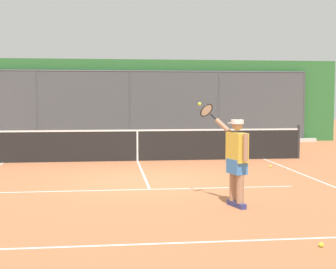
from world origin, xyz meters
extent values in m
plane|color=#B76B42|center=(0.00, 0.00, 0.00)|extent=(60.00, 60.00, 0.00)
cube|color=white|center=(0.00, 4.79, 0.00)|extent=(7.99, 0.05, 0.01)
cube|color=white|center=(0.00, 0.95, 0.00)|extent=(6.23, 0.05, 0.01)
cube|color=white|center=(-4.00, 0.52, 0.00)|extent=(0.05, 8.53, 0.01)
cube|color=white|center=(0.00, -1.40, 0.00)|extent=(0.05, 4.69, 0.01)
cylinder|color=#474C51|center=(-7.68, -9.59, 1.54)|extent=(0.07, 0.07, 3.09)
cylinder|color=#474C51|center=(-3.84, -9.59, 1.54)|extent=(0.07, 0.07, 3.09)
cylinder|color=#474C51|center=(0.00, -9.59, 1.54)|extent=(0.07, 0.07, 3.09)
cylinder|color=#474C51|center=(3.84, -9.59, 1.54)|extent=(0.07, 0.07, 3.09)
cylinder|color=#474C51|center=(0.00, -9.59, 3.05)|extent=(15.36, 0.05, 0.05)
cube|color=#474C51|center=(0.00, -9.59, 1.54)|extent=(15.36, 0.02, 3.09)
cube|color=#2D6B33|center=(0.00, -10.24, 1.78)|extent=(18.36, 0.90, 3.56)
cube|color=silver|center=(0.00, -9.41, 0.07)|extent=(16.36, 0.18, 0.15)
cylinder|color=#2D2D2D|center=(-5.12, -3.75, 0.54)|extent=(0.09, 0.09, 1.07)
cube|color=black|center=(0.00, -3.75, 0.46)|extent=(10.17, 0.02, 0.91)
cube|color=white|center=(0.00, -3.75, 0.94)|extent=(10.17, 0.04, 0.05)
cube|color=white|center=(0.00, -3.75, 0.46)|extent=(0.05, 0.04, 0.91)
cube|color=navy|center=(-1.43, 2.88, 0.04)|extent=(0.18, 0.28, 0.09)
cylinder|color=#A87A5B|center=(-1.43, 2.88, 0.45)|extent=(0.13, 0.13, 0.71)
cube|color=navy|center=(-1.37, 2.65, 0.04)|extent=(0.18, 0.28, 0.09)
cylinder|color=#A87A5B|center=(-1.37, 2.65, 0.45)|extent=(0.13, 0.13, 0.71)
cube|color=#3D7AC6|center=(-1.40, 2.76, 0.72)|extent=(0.32, 0.42, 0.26)
cube|color=gold|center=(-1.40, 2.76, 1.06)|extent=(0.33, 0.48, 0.52)
cylinder|color=#A87A5B|center=(-1.48, 3.03, 1.08)|extent=(0.08, 0.08, 0.47)
cylinder|color=#A87A5B|center=(-1.23, 2.38, 1.42)|extent=(0.27, 0.34, 0.27)
sphere|color=#A87A5B|center=(-1.40, 2.76, 1.46)|extent=(0.20, 0.20, 0.20)
cylinder|color=white|center=(-1.40, 2.76, 1.51)|extent=(0.28, 0.28, 0.07)
cube|color=white|center=(-1.37, 2.66, 1.48)|extent=(0.21, 0.22, 0.02)
cylinder|color=black|center=(-1.10, 2.19, 1.57)|extent=(0.12, 0.16, 0.13)
torus|color=black|center=(-0.99, 2.04, 1.69)|extent=(0.34, 0.32, 0.26)
cylinder|color=silver|center=(-0.99, 2.04, 1.69)|extent=(0.28, 0.26, 0.21)
sphere|color=#CCDB33|center=(-0.89, 1.89, 1.81)|extent=(0.07, 0.07, 0.07)
sphere|color=#CCDB33|center=(-1.89, 5.18, 0.03)|extent=(0.07, 0.07, 0.07)
sphere|color=#D6E042|center=(-3.59, -1.88, 0.03)|extent=(0.07, 0.07, 0.07)
camera|label=1|loc=(0.81, 11.09, 1.93)|focal=52.14mm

